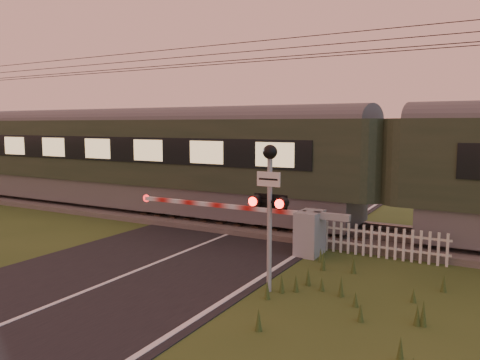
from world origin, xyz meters
The scene contains 8 objects.
ground centered at (0.00, 0.00, 0.00)m, with size 160.00×160.00×0.00m, color #2E4219.
road centered at (0.02, -0.23, 0.01)m, with size 6.00×140.00×0.03m.
track_bed centered at (0.00, 6.50, 0.07)m, with size 140.00×3.40×0.39m.
overhead_wires centered at (0.00, 6.50, 5.72)m, with size 120.00×0.62×0.62m.
train centered at (4.48, 6.50, 2.14)m, with size 39.89×2.75×3.71m.
boom_gate centered at (2.73, 4.00, 0.65)m, with size 6.69×0.90×1.20m.
crossing_signal centered at (3.26, 1.01, 2.08)m, with size 0.77×0.34×3.02m.
picket_fence centered at (4.68, 4.60, 0.42)m, with size 3.42×0.07×0.82m.
Camera 1 is at (7.27, -7.38, 3.42)m, focal length 35.00 mm.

